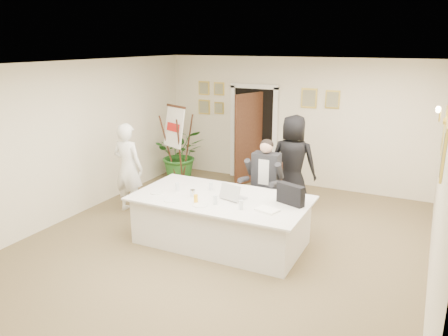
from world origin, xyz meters
name	(u,v)px	position (x,y,z in m)	size (l,w,h in m)	color
floor	(222,243)	(0.00, 0.00, 0.00)	(7.00, 7.00, 0.00)	brown
ceiling	(222,64)	(0.00, 0.00, 2.80)	(6.00, 7.00, 0.02)	white
wall_back	(292,122)	(0.00, 3.50, 1.40)	(6.00, 0.10, 2.80)	#F2EECC
wall_front	(33,258)	(0.00, -3.50, 1.40)	(6.00, 0.10, 2.80)	#F2EECC
wall_left	(73,140)	(-3.00, 0.00, 1.40)	(0.10, 7.00, 2.80)	#F2EECC
wall_right	(442,187)	(3.00, 0.00, 1.40)	(0.10, 7.00, 2.80)	#F2EECC
doorway	(252,136)	(-0.88, 3.32, 1.04)	(1.14, 0.86, 2.20)	black
pictures_back_wall	(259,100)	(-0.80, 3.47, 1.85)	(3.40, 0.06, 0.80)	gold
pictures_right_wall	(443,140)	(2.97, 1.20, 1.75)	(0.06, 2.20, 0.80)	gold
wall_sconce	(441,115)	(2.90, 1.20, 2.10)	(0.20, 0.30, 0.24)	gold
conference_table	(221,220)	(-0.03, 0.02, 0.39)	(2.74, 1.46, 0.78)	silver
seated_man	(265,180)	(0.25, 1.19, 0.75)	(0.65, 0.69, 1.51)	black
flip_chart	(178,150)	(-2.19, 2.24, 0.82)	(0.63, 0.50, 1.76)	black
standing_man	(128,168)	(-2.20, 0.50, 0.85)	(0.62, 0.41, 1.70)	white
standing_woman	(293,163)	(0.50, 2.00, 0.91)	(0.89, 0.58, 1.82)	black
potted_palm	(181,154)	(-2.36, 2.62, 0.61)	(1.11, 0.96, 1.23)	#255F1F
laptop	(234,190)	(0.16, 0.07, 0.91)	(0.37, 0.38, 0.28)	#B7BABC
laptop_bag	(291,194)	(1.04, 0.20, 0.93)	(0.44, 0.12, 0.31)	black
paper_stack	(267,210)	(0.82, -0.20, 0.79)	(0.31, 0.22, 0.03)	white
plate_left	(157,193)	(-1.04, -0.25, 0.78)	(0.23, 0.23, 0.01)	white
plate_mid	(171,200)	(-0.64, -0.44, 0.78)	(0.24, 0.24, 0.01)	white
plate_near	(201,205)	(-0.14, -0.43, 0.78)	(0.23, 0.23, 0.01)	white
glass_a	(177,187)	(-0.80, -0.03, 0.84)	(0.07, 0.07, 0.14)	silver
glass_b	(215,200)	(0.03, -0.30, 0.84)	(0.06, 0.06, 0.14)	silver
glass_c	(241,205)	(0.46, -0.32, 0.84)	(0.06, 0.06, 0.14)	silver
glass_d	(211,186)	(-0.33, 0.25, 0.84)	(0.06, 0.06, 0.14)	silver
oj_glass	(196,199)	(-0.25, -0.37, 0.84)	(0.06, 0.06, 0.13)	#F3AD14
steel_jug	(193,193)	(-0.44, -0.15, 0.83)	(0.08, 0.08, 0.11)	silver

